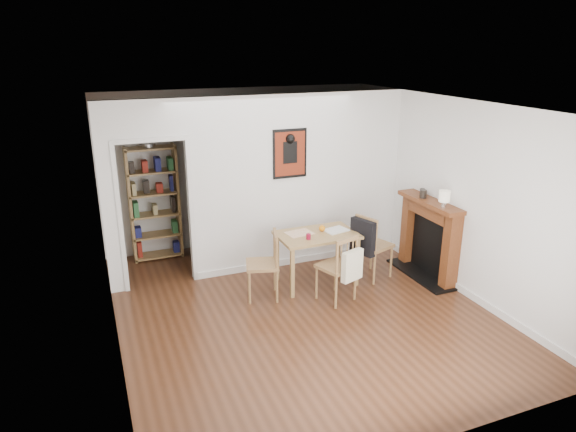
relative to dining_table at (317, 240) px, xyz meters
name	(u,v)px	position (x,y,z in m)	size (l,w,h in m)	color
ground	(300,308)	(-0.52, -0.61, -0.66)	(5.20, 5.20, 0.00)	#4E2B19
room_shell	(270,186)	(-0.42, 0.74, 0.64)	(5.20, 5.20, 5.20)	silver
dining_table	(317,240)	(0.00, 0.00, 0.00)	(1.10, 0.70, 0.75)	#A27C4C
chair_left	(262,265)	(-0.86, -0.13, -0.19)	(0.58, 0.58, 0.93)	#9B7E48
chair_right	(373,245)	(0.83, -0.13, -0.16)	(0.67, 0.62, 0.97)	#9B7E48
chair_front	(337,267)	(0.03, -0.57, -0.19)	(0.60, 0.63, 0.94)	#9B7E48
bookshelf	(154,204)	(-1.96, 1.79, 0.23)	(0.76, 0.30, 1.81)	#A27C4C
fireplace	(430,235)	(1.64, -0.36, -0.04)	(0.45, 1.25, 1.16)	brown
red_glass	(308,236)	(-0.20, -0.15, 0.13)	(0.06, 0.06, 0.08)	maroon
orange_fruit	(322,228)	(0.11, 0.06, 0.13)	(0.09, 0.09, 0.09)	orange
placemat	(299,233)	(-0.22, 0.11, 0.09)	(0.36, 0.27, 0.00)	beige
notebook	(336,230)	(0.30, 0.01, 0.10)	(0.33, 0.24, 0.02)	silver
mantel_lamp	(444,197)	(1.55, -0.71, 0.64)	(0.15, 0.15, 0.23)	silver
ceramic_jar_a	(423,194)	(1.56, -0.23, 0.56)	(0.10, 0.10, 0.12)	black
ceramic_jar_b	(422,192)	(1.64, -0.10, 0.55)	(0.08, 0.08, 0.10)	black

